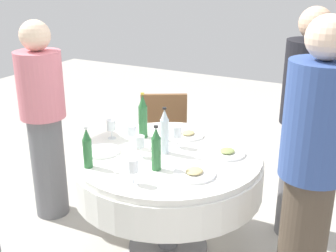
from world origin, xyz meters
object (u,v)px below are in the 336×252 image
wine_glass_mid (133,167)px  plate_right (227,153)px  wine_glass_near (140,143)px  person_left (304,124)px  wine_glass_front (177,133)px  chair_front (164,128)px  plate_far (102,151)px  person_east (311,174)px  dining_table (168,174)px  bottle_green_south (87,149)px  wine_glass_left (111,126)px  wine_glass_west (131,131)px  plate_west (188,135)px  plate_north (194,173)px  bottle_clear_east (165,132)px  person_south (44,119)px  bottle_green_left (143,117)px  bottle_green_outer (156,149)px

wine_glass_mid → plate_right: (0.63, -0.33, -0.09)m
wine_glass_near → person_left: 1.15m
wine_glass_near → plate_right: wine_glass_near is taller
wine_glass_front → chair_front: (0.78, 0.54, -0.33)m
plate_far → person_left: person_left is taller
plate_right → wine_glass_near: bearing=121.7°
plate_right → person_east: 0.70m
plate_far → person_left: bearing=-54.5°
dining_table → bottle_green_south: bearing=140.7°
person_left → plate_right: bearing=-80.6°
wine_glass_left → wine_glass_west: (-0.07, -0.21, 0.02)m
wine_glass_left → wine_glass_front: 0.49m
wine_glass_front → wine_glass_west: wine_glass_west is taller
chair_front → person_east: bearing=-67.0°
plate_far → plate_west: bearing=-35.7°
plate_west → plate_north: size_ratio=0.89×
plate_right → wine_glass_left: bearing=98.5°
bottle_green_south → person_left: size_ratio=0.16×
bottle_clear_east → plate_far: (-0.19, 0.37, -0.14)m
person_south → person_left: (0.64, -1.80, 0.06)m
bottle_green_left → wine_glass_left: bottle_green_left is taller
wine_glass_mid → person_south: (0.45, 1.09, -0.03)m
dining_table → wine_glass_mid: wine_glass_mid is taller
wine_glass_near → plate_north: wine_glass_near is taller
wine_glass_near → person_south: size_ratio=0.09×
bottle_green_south → plate_west: (0.75, -0.32, -0.11)m
plate_north → wine_glass_near: bearing=80.3°
wine_glass_near → plate_far: bearing=102.2°
person_east → person_south: 2.01m
bottle_green_left → person_left: bearing=-66.7°
wine_glass_mid → person_south: bearing=67.7°
bottle_green_south → person_east: (0.22, -1.27, 0.03)m
bottle_green_outer → person_south: bearing=78.5°
bottle_green_left → person_left: 1.13m
bottle_green_outer → plate_right: (0.41, -0.30, -0.12)m
wine_glass_west → plate_far: 0.24m
wine_glass_mid → wine_glass_west: size_ratio=0.95×
wine_glass_near → plate_west: size_ratio=0.64×
wine_glass_front → plate_far: 0.52m
plate_far → wine_glass_west: bearing=-37.6°
bottle_green_left → wine_glass_west: size_ratio=2.09×
bottle_green_outer → plate_right: bearing=-36.2°
wine_glass_mid → plate_west: wine_glass_mid is taller
bottle_green_outer → plate_north: bearing=-80.2°
wine_glass_left → plate_north: size_ratio=0.55×
bottle_clear_east → wine_glass_left: 0.46m
person_east → person_left: 0.83m
bottle_clear_east → wine_glass_near: 0.18m
dining_table → plate_right: size_ratio=5.37×
wine_glass_mid → plate_right: 0.72m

